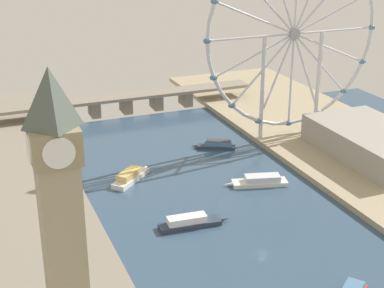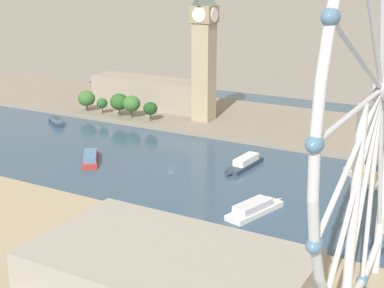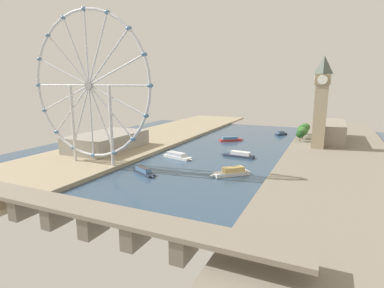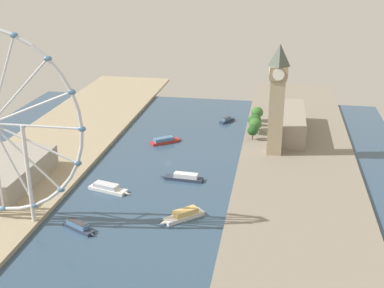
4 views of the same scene
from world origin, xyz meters
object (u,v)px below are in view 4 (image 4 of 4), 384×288
(tour_boat_4, at_px, (79,226))
(tour_boat_0, at_px, (184,177))
(tour_boat_2, at_px, (108,188))
(tour_boat_5, at_px, (165,140))
(clock_tower, at_px, (277,98))
(tour_boat_1, at_px, (184,215))
(parliament_block, at_px, (292,122))
(riverside_hall, at_px, (5,172))
(tour_boat_3, at_px, (227,120))

(tour_boat_4, bearing_deg, tour_boat_0, 86.11)
(tour_boat_2, relative_size, tour_boat_5, 1.24)
(clock_tower, bearing_deg, tour_boat_2, 36.75)
(tour_boat_1, height_order, tour_boat_2, tour_boat_1)
(clock_tower, bearing_deg, tour_boat_4, 50.74)
(parliament_block, relative_size, tour_boat_5, 3.21)
(parliament_block, xyz_separation_m, tour_boat_1, (66.34, 162.58, -10.72))
(clock_tower, distance_m, parliament_block, 62.90)
(riverside_hall, bearing_deg, tour_boat_5, -131.43)
(tour_boat_5, bearing_deg, tour_boat_4, -134.22)
(riverside_hall, bearing_deg, tour_boat_4, 146.49)
(tour_boat_4, bearing_deg, tour_boat_5, 110.81)
(tour_boat_3, relative_size, tour_boat_4, 0.82)
(tour_boat_1, distance_m, tour_boat_2, 65.82)
(tour_boat_5, bearing_deg, tour_boat_2, -137.82)
(tour_boat_5, bearing_deg, tour_boat_3, 17.52)
(tour_boat_3, bearing_deg, tour_boat_1, -150.95)
(tour_boat_0, bearing_deg, parliament_block, -121.20)
(tour_boat_4, bearing_deg, riverside_hall, 174.14)
(riverside_hall, xyz_separation_m, tour_boat_2, (-72.96, -4.89, -8.34))
(tour_boat_1, relative_size, tour_boat_4, 1.05)
(riverside_hall, height_order, tour_boat_3, riverside_hall)
(tour_boat_1, distance_m, tour_boat_5, 133.98)
(tour_boat_3, bearing_deg, riverside_hall, 171.70)
(tour_boat_3, xyz_separation_m, tour_boat_4, (64.88, 217.89, 0.27))
(tour_boat_3, bearing_deg, tour_boat_4, -165.79)
(parliament_block, bearing_deg, tour_boat_4, 56.09)
(clock_tower, xyz_separation_m, tour_boat_2, (111.35, 83.15, -46.34))
(tour_boat_1, height_order, tour_boat_4, tour_boat_1)
(tour_boat_4, bearing_deg, parliament_block, 83.75)
(tour_boat_0, bearing_deg, riverside_hall, 18.73)
(clock_tower, distance_m, tour_boat_2, 146.49)
(riverside_hall, height_order, tour_boat_1, riverside_hall)
(tour_boat_1, bearing_deg, parliament_block, -154.76)
(parliament_block, bearing_deg, clock_tower, 74.48)
(tour_boat_3, bearing_deg, tour_boat_2, -170.69)
(riverside_hall, xyz_separation_m, tour_boat_4, (-72.90, 48.28, -8.27))
(tour_boat_2, distance_m, tour_boat_5, 99.98)
(clock_tower, relative_size, tour_boat_5, 3.33)
(clock_tower, bearing_deg, riverside_hall, 25.53)
(tour_boat_0, height_order, tour_boat_4, tour_boat_0)
(tour_boat_3, bearing_deg, tour_boat_5, 175.68)
(tour_boat_2, distance_m, tour_boat_3, 177.02)
(tour_boat_0, bearing_deg, tour_boat_5, -62.65)
(tour_boat_2, bearing_deg, tour_boat_4, -74.78)
(tour_boat_3, bearing_deg, parliament_block, -86.69)
(riverside_hall, height_order, tour_boat_4, riverside_hall)
(riverside_hall, height_order, tour_boat_2, riverside_hall)
(riverside_hall, xyz_separation_m, tour_boat_1, (-131.89, 24.40, -8.06))
(clock_tower, bearing_deg, parliament_block, -105.52)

